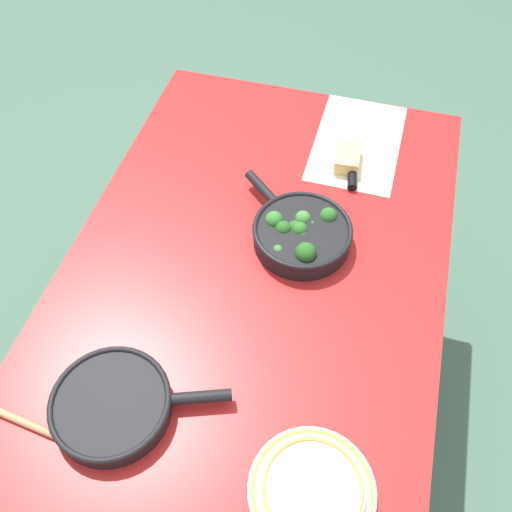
# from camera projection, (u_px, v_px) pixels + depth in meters

# --- Properties ---
(ground_plane) EXTENTS (14.00, 14.00, 0.00)m
(ground_plane) POSITION_uv_depth(u_px,v_px,m) (256.00, 396.00, 1.93)
(ground_plane) COLOR #476B56
(dining_table_red) EXTENTS (1.30, 0.86, 0.77)m
(dining_table_red) POSITION_uv_depth(u_px,v_px,m) (256.00, 282.00, 1.38)
(dining_table_red) COLOR red
(dining_table_red) RESTS_ON ground_plane
(skillet_broccoli) EXTENTS (0.28, 0.30, 0.08)m
(skillet_broccoli) POSITION_uv_depth(u_px,v_px,m) (301.00, 233.00, 1.33)
(skillet_broccoli) COLOR black
(skillet_broccoli) RESTS_ON dining_table_red
(skillet_eggs) EXTENTS (0.23, 0.34, 0.05)m
(skillet_eggs) POSITION_uv_depth(u_px,v_px,m) (113.00, 405.00, 1.08)
(skillet_eggs) COLOR black
(skillet_eggs) RESTS_ON dining_table_red
(wooden_spoon) EXTENTS (0.07, 0.38, 0.02)m
(wooden_spoon) POSITION_uv_depth(u_px,v_px,m) (42.00, 430.00, 1.07)
(wooden_spoon) COLOR tan
(wooden_spoon) RESTS_ON dining_table_red
(parchment_sheet) EXTENTS (0.37, 0.23, 0.00)m
(parchment_sheet) POSITION_uv_depth(u_px,v_px,m) (357.00, 142.00, 1.56)
(parchment_sheet) COLOR silver
(parchment_sheet) RESTS_ON dining_table_red
(grater_knife) EXTENTS (0.29, 0.07, 0.02)m
(grater_knife) POSITION_uv_depth(u_px,v_px,m) (353.00, 162.00, 1.51)
(grater_knife) COLOR silver
(grater_knife) RESTS_ON dining_table_red
(cheese_block) EXTENTS (0.10, 0.07, 0.04)m
(cheese_block) POSITION_uv_depth(u_px,v_px,m) (347.00, 158.00, 1.50)
(cheese_block) COLOR #EFD67A
(cheese_block) RESTS_ON dining_table_red
(dinner_plate_stack) EXTENTS (0.23, 0.23, 0.03)m
(dinner_plate_stack) POSITION_uv_depth(u_px,v_px,m) (312.00, 489.00, 1.00)
(dinner_plate_stack) COLOR white
(dinner_plate_stack) RESTS_ON dining_table_red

